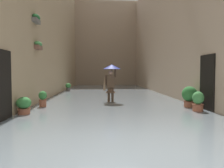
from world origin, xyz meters
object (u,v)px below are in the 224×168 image
(person_wading, at_px, (111,77))
(potted_plant_mid_left, at_px, (198,102))
(potted_plant_far_right, at_px, (43,99))
(potted_plant_near_right, at_px, (68,87))
(potted_plant_mid_right, at_px, (24,106))
(potted_plant_far_left, at_px, (189,96))

(person_wading, distance_m, potted_plant_mid_left, 4.28)
(potted_plant_far_right, distance_m, potted_plant_near_right, 8.05)
(potted_plant_mid_left, height_order, potted_plant_near_right, potted_plant_mid_left)
(person_wading, relative_size, potted_plant_mid_right, 2.89)
(potted_plant_near_right, relative_size, potted_plant_mid_right, 1.03)
(potted_plant_far_right, relative_size, potted_plant_mid_right, 1.10)
(potted_plant_far_left, bearing_deg, potted_plant_mid_right, 11.58)
(potted_plant_far_left, relative_size, potted_plant_mid_right, 1.39)
(potted_plant_far_left, bearing_deg, potted_plant_mid_left, 84.72)
(person_wading, bearing_deg, potted_plant_near_right, -65.32)
(potted_plant_mid_left, height_order, potted_plant_far_left, potted_plant_far_left)
(potted_plant_far_right, xyz_separation_m, potted_plant_mid_right, (0.23, 1.62, -0.04))
(person_wading, relative_size, potted_plant_near_right, 2.82)
(potted_plant_near_right, distance_m, potted_plant_mid_right, 9.67)
(person_wading, xyz_separation_m, potted_plant_mid_left, (-3.09, 2.83, -0.88))
(potted_plant_mid_left, distance_m, potted_plant_far_left, 1.06)
(potted_plant_far_left, xyz_separation_m, potted_plant_mid_right, (6.33, 1.30, -0.17))
(potted_plant_mid_right, bearing_deg, potted_plant_far_right, -98.11)
(potted_plant_far_left, bearing_deg, potted_plant_near_right, -53.42)
(potted_plant_far_right, height_order, potted_plant_mid_right, potted_plant_far_right)
(person_wading, height_order, potted_plant_far_left, person_wading)
(potted_plant_far_right, bearing_deg, potted_plant_far_left, 176.95)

